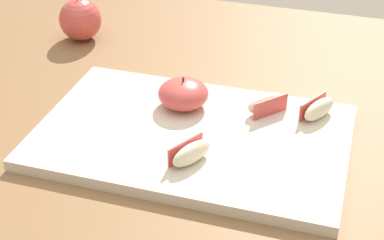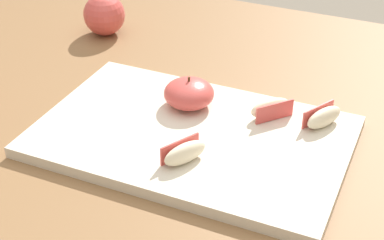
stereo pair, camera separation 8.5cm
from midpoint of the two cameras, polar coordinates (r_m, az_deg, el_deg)
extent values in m
cube|color=brown|center=(0.93, -4.28, -0.63)|extent=(1.30, 0.98, 0.03)
cube|color=brown|center=(1.70, -17.34, -0.19)|extent=(0.06, 0.06, 0.72)
cube|color=beige|center=(0.87, -2.81, -1.68)|extent=(0.45, 0.29, 0.02)
ellipsoid|color=#D14C47|center=(0.91, -3.51, 2.45)|extent=(0.08, 0.08, 0.04)
cylinder|color=#4C3319|center=(0.90, -3.56, 3.73)|extent=(0.00, 0.00, 0.01)
ellipsoid|color=beige|center=(0.90, 9.43, 0.95)|extent=(0.05, 0.07, 0.03)
cube|color=#D14C47|center=(0.90, 8.83, 1.23)|extent=(0.03, 0.06, 0.03)
ellipsoid|color=beige|center=(0.90, 4.40, 1.55)|extent=(0.06, 0.06, 0.03)
cube|color=#D14C47|center=(0.89, 4.84, 1.21)|extent=(0.04, 0.05, 0.03)
ellipsoid|color=beige|center=(0.79, -3.11, -3.31)|extent=(0.05, 0.07, 0.03)
cube|color=#D14C47|center=(0.80, -3.68, -2.94)|extent=(0.03, 0.06, 0.03)
sphere|color=#D14C47|center=(1.19, -12.69, 9.32)|extent=(0.08, 0.08, 0.08)
camera|label=1|loc=(0.04, -92.86, -1.85)|focal=55.79mm
camera|label=2|loc=(0.04, 87.14, 1.85)|focal=55.79mm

